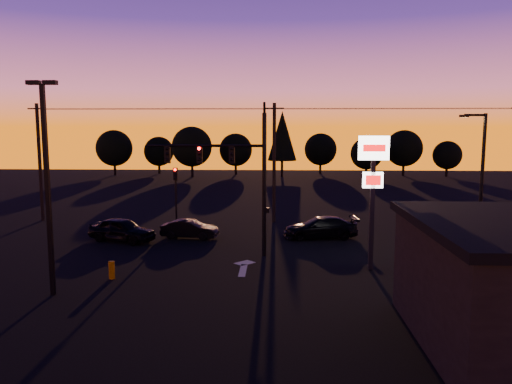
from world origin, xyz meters
TOP-DOWN VIEW (x-y plane):
  - ground at (0.00, 0.00)m, footprint 120.00×120.00m
  - lane_arrow at (0.50, 1.67)m, footprint 1.20×3.10m
  - traffic_signal_mast at (-0.10, 3.99)m, footprint 6.79×0.52m
  - secondary_signal at (-5.00, 11.49)m, footprint 0.30×0.31m
  - parking_lot_light at (-7.50, -3.00)m, footprint 1.25×0.30m
  - pylon_sign at (7.00, 1.50)m, footprint 1.50×0.28m
  - streetlight at (13.91, 5.50)m, footprint 1.55×0.35m
  - utility_pole_0 at (-16.00, 14.00)m, footprint 1.40×0.26m
  - utility_pole_1 at (2.00, 14.00)m, footprint 1.40×0.26m
  - power_wires at (2.00, 14.00)m, footprint 36.00×1.22m
  - bollard at (-5.70, -0.62)m, footprint 0.28×0.28m
  - tree_0 at (-22.00, 50.00)m, footprint 5.36×5.36m
  - tree_1 at (-16.00, 53.00)m, footprint 4.54×4.54m
  - tree_2 at (-10.00, 48.00)m, footprint 5.77×5.78m
  - tree_3 at (-4.00, 52.00)m, footprint 4.95×4.95m
  - tree_4 at (3.00, 49.00)m, footprint 4.18×4.18m
  - tree_5 at (9.00, 54.00)m, footprint 4.95×4.95m
  - tree_6 at (15.00, 48.00)m, footprint 4.54×4.54m
  - tree_7 at (21.00, 51.00)m, footprint 5.36×5.36m
  - tree_8 at (27.00, 50.00)m, footprint 4.12×4.12m
  - car_left at (-7.64, 7.24)m, footprint 4.71×3.18m
  - car_mid at (-3.47, 8.26)m, footprint 3.83×1.78m
  - car_right at (5.08, 8.65)m, footprint 5.00×2.46m

SIDE VIEW (x-z plane):
  - ground at x=0.00m, z-range 0.00..0.00m
  - lane_arrow at x=0.50m, z-range 0.00..0.01m
  - bollard at x=-5.70m, z-range 0.00..0.85m
  - car_mid at x=-3.47m, z-range 0.00..1.22m
  - car_right at x=5.08m, z-range 0.00..1.40m
  - car_left at x=-7.64m, z-range 0.00..1.49m
  - secondary_signal at x=-5.00m, z-range 0.69..5.04m
  - tree_8 at x=27.00m, z-range 0.53..5.71m
  - tree_1 at x=-16.00m, z-range 0.58..6.29m
  - tree_6 at x=15.00m, z-range 0.58..6.29m
  - tree_3 at x=-4.00m, z-range 0.63..6.86m
  - tree_5 at x=9.00m, z-range 0.63..6.86m
  - tree_0 at x=-22.00m, z-range 0.69..7.43m
  - tree_7 at x=21.00m, z-range 0.69..7.43m
  - tree_2 at x=-10.00m, z-range 0.74..8.00m
  - streetlight at x=13.91m, z-range 0.42..8.42m
  - utility_pole_0 at x=-16.00m, z-range 0.09..9.09m
  - utility_pole_1 at x=2.00m, z-range 0.09..9.09m
  - pylon_sign at x=7.00m, z-range 1.51..8.31m
  - traffic_signal_mast at x=-0.10m, z-range 0.65..9.23m
  - parking_lot_light at x=-7.50m, z-range 0.70..9.84m
  - tree_4 at x=3.00m, z-range 1.18..10.68m
  - power_wires at x=2.00m, z-range 8.53..8.60m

